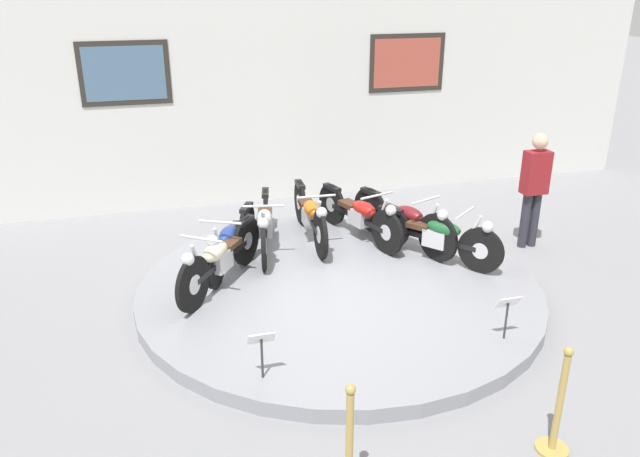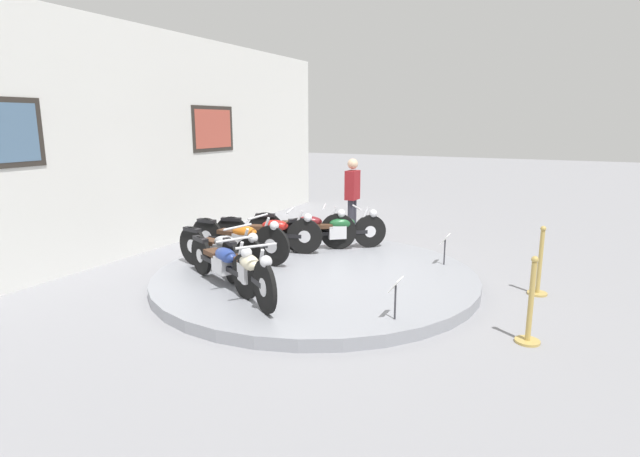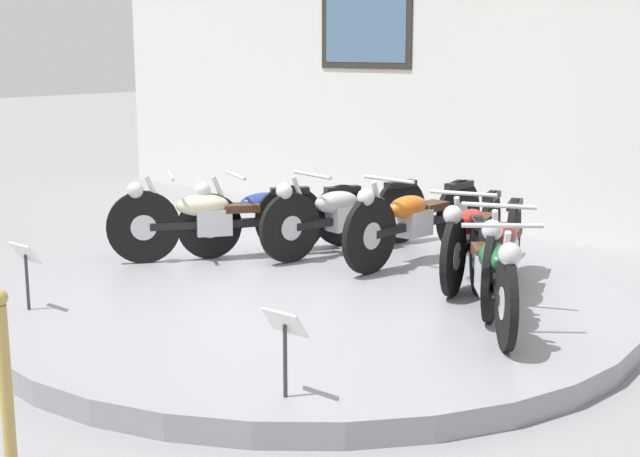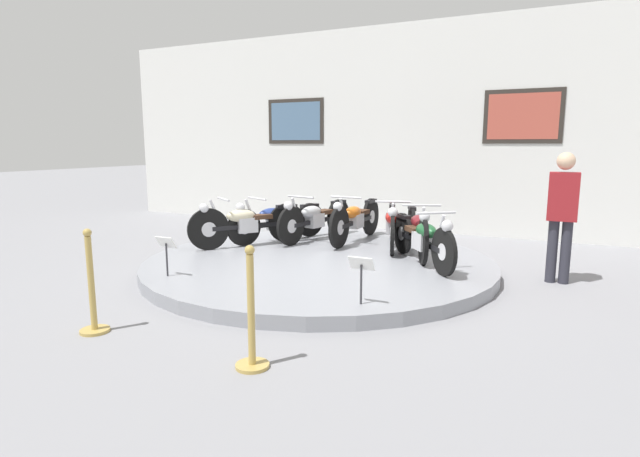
% 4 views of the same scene
% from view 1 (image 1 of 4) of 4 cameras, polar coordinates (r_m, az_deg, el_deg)
% --- Properties ---
extents(ground_plane, '(60.00, 60.00, 0.00)m').
position_cam_1_polar(ground_plane, '(7.97, 1.75, -5.97)').
color(ground_plane, gray).
extents(display_platform, '(5.03, 5.03, 0.16)m').
position_cam_1_polar(display_platform, '(7.93, 1.76, -5.45)').
color(display_platform, gray).
rests_on(display_platform, ground_plane).
extents(back_wall, '(14.00, 0.22, 4.22)m').
position_cam_1_polar(back_wall, '(10.92, -4.32, 13.42)').
color(back_wall, silver).
rests_on(back_wall, ground_plane).
extents(motorcycle_cream, '(1.22, 1.66, 0.81)m').
position_cam_1_polar(motorcycle_cream, '(7.71, -9.16, -2.62)').
color(motorcycle_cream, black).
rests_on(motorcycle_cream, display_platform).
extents(motorcycle_blue, '(0.90, 1.78, 0.78)m').
position_cam_1_polar(motorcycle_blue, '(8.26, -8.11, -1.01)').
color(motorcycle_blue, black).
rests_on(motorcycle_blue, display_platform).
extents(motorcycle_silver, '(0.59, 1.96, 0.80)m').
position_cam_1_polar(motorcycle_silver, '(8.71, -5.07, 0.47)').
color(motorcycle_silver, black).
rests_on(motorcycle_silver, display_platform).
extents(motorcycle_orange, '(0.54, 2.02, 0.81)m').
position_cam_1_polar(motorcycle_orange, '(8.98, -0.90, 1.33)').
color(motorcycle_orange, black).
rests_on(motorcycle_orange, display_platform).
extents(motorcycle_red, '(0.72, 1.91, 0.79)m').
position_cam_1_polar(motorcycle_red, '(9.04, 3.66, 1.32)').
color(motorcycle_red, black).
rests_on(motorcycle_red, display_platform).
extents(motorcycle_maroon, '(0.82, 1.89, 0.81)m').
position_cam_1_polar(motorcycle_maroon, '(8.86, 7.70, 0.81)').
color(motorcycle_maroon, black).
rests_on(motorcycle_maroon, display_platform).
extents(motorcycle_green, '(1.26, 1.58, 0.78)m').
position_cam_1_polar(motorcycle_green, '(8.48, 10.60, -0.53)').
color(motorcycle_green, black).
rests_on(motorcycle_green, display_platform).
extents(info_placard_front_left, '(0.26, 0.11, 0.51)m').
position_cam_1_polar(info_placard_front_left, '(5.98, -5.37, -10.52)').
color(info_placard_front_left, '#333338').
rests_on(info_placard_front_left, display_platform).
extents(info_placard_front_centre, '(0.26, 0.11, 0.51)m').
position_cam_1_polar(info_placard_front_centre, '(6.84, 16.78, -6.96)').
color(info_placard_front_centre, '#333338').
rests_on(info_placard_front_centre, display_platform).
extents(visitor_standing, '(0.36, 0.23, 1.71)m').
position_cam_1_polar(visitor_standing, '(9.50, 19.01, 3.88)').
color(visitor_standing, '#2D2D38').
rests_on(visitor_standing, ground_plane).
extents(stanchion_post_right_of_entry, '(0.28, 0.28, 1.02)m').
position_cam_1_polar(stanchion_post_right_of_entry, '(5.76, 20.87, -15.82)').
color(stanchion_post_right_of_entry, tan).
rests_on(stanchion_post_right_of_entry, ground_plane).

